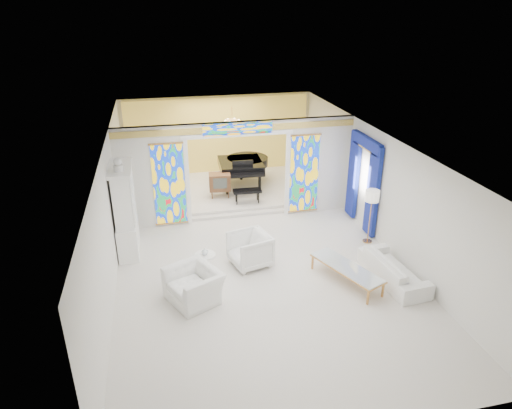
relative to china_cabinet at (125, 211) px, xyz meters
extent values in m
plane|color=beige|center=(3.22, -0.60, -1.17)|extent=(12.00, 12.00, 0.00)
cube|color=white|center=(3.22, -0.60, 1.83)|extent=(7.00, 12.00, 0.02)
cube|color=silver|center=(3.22, 5.40, 0.33)|extent=(7.00, 0.02, 3.00)
cube|color=silver|center=(3.22, -6.60, 0.33)|extent=(7.00, 0.02, 3.00)
cube|color=silver|center=(-0.28, -0.60, 0.33)|extent=(0.02, 12.00, 3.00)
cube|color=silver|center=(6.72, -0.60, 0.33)|extent=(0.02, 12.00, 3.00)
cube|color=silver|center=(0.72, 1.40, 0.33)|extent=(2.00, 0.18, 3.00)
cube|color=silver|center=(5.72, 1.40, 0.33)|extent=(2.00, 0.18, 3.00)
cube|color=silver|center=(3.22, 1.40, 1.63)|extent=(3.00, 0.18, 0.40)
cube|color=white|center=(1.72, 1.30, 0.13)|extent=(0.12, 0.06, 2.60)
cube|color=white|center=(4.72, 1.30, 0.13)|extent=(0.12, 0.06, 2.60)
cube|color=white|center=(3.22, 1.30, 1.48)|extent=(3.24, 0.06, 0.12)
cube|color=#EDCE59|center=(3.22, 1.30, 1.65)|extent=(7.00, 0.05, 0.18)
cube|color=gold|center=(1.19, 1.29, 0.13)|extent=(0.90, 0.04, 2.40)
cube|color=gold|center=(5.25, 1.29, 0.13)|extent=(0.90, 0.04, 2.40)
cube|color=gold|center=(3.22, 1.29, 1.65)|extent=(2.00, 0.04, 0.34)
cube|color=beige|center=(3.22, 3.50, -1.08)|extent=(6.80, 3.80, 0.18)
cube|color=#F8D856|center=(3.22, 5.28, 0.33)|extent=(6.70, 0.10, 2.90)
cylinder|color=#C38844|center=(3.42, 3.40, 1.38)|extent=(0.48, 0.48, 0.30)
cube|color=navy|center=(6.62, -0.55, 0.18)|extent=(0.12, 0.55, 2.60)
cube|color=navy|center=(6.62, 0.75, 0.18)|extent=(0.12, 0.55, 2.60)
cube|color=navy|center=(6.62, 0.10, 1.38)|extent=(0.14, 1.70, 0.30)
cube|color=#E2B24F|center=(6.62, 0.10, 1.21)|extent=(0.12, 1.50, 0.06)
cube|color=white|center=(0.00, 0.00, -0.72)|extent=(0.50, 1.40, 0.90)
cube|color=white|center=(0.00, 0.00, 0.43)|extent=(0.44, 1.30, 1.40)
cube|color=white|center=(0.23, 0.00, 0.43)|extent=(0.01, 1.20, 1.30)
cube|color=white|center=(0.00, 0.00, 1.17)|extent=(0.56, 1.46, 0.08)
cylinder|color=white|center=(0.00, -0.35, 1.29)|extent=(0.22, 0.22, 0.16)
sphere|color=white|center=(0.00, -0.35, 1.45)|extent=(0.20, 0.20, 0.20)
imported|color=white|center=(1.46, -2.56, -0.80)|extent=(1.40, 1.47, 0.75)
imported|color=white|center=(2.98, -1.38, -0.74)|extent=(1.14, 1.12, 0.86)
imported|color=white|center=(6.17, -2.82, -0.87)|extent=(0.97, 2.11, 0.60)
cylinder|color=white|center=(1.83, -1.70, -0.57)|extent=(0.53, 0.53, 0.04)
cylinder|color=white|center=(1.83, -1.70, -0.87)|extent=(0.09, 0.09, 0.58)
cylinder|color=white|center=(1.83, -1.70, -1.15)|extent=(0.35, 0.35, 0.03)
imported|color=white|center=(1.83, -1.70, -0.47)|extent=(0.17, 0.17, 0.17)
cube|color=white|center=(5.03, -2.67, -0.76)|extent=(1.25, 1.96, 0.04)
cube|color=#C38844|center=(5.03, -2.67, -0.78)|extent=(1.29, 2.00, 0.03)
cube|color=#C38844|center=(5.15, -3.59, -0.97)|extent=(0.05, 0.05, 0.39)
cube|color=#C38844|center=(5.60, -3.40, -0.97)|extent=(0.05, 0.05, 0.39)
cube|color=#C38844|center=(4.45, -1.93, -0.97)|extent=(0.05, 0.05, 0.39)
cube|color=#C38844|center=(4.90, -1.74, -0.97)|extent=(0.05, 0.05, 0.39)
cylinder|color=#C38844|center=(6.42, -0.92, -1.16)|extent=(0.33, 0.33, 0.03)
cylinder|color=#C38844|center=(6.42, -0.92, -0.47)|extent=(0.04, 0.04, 1.40)
cylinder|color=white|center=(6.42, -0.92, 0.21)|extent=(0.48, 0.48, 0.30)
cube|color=black|center=(3.70, 3.56, -0.23)|extent=(1.53, 1.63, 0.28)
cylinder|color=black|center=(4.02, 3.90, -0.23)|extent=(1.52, 1.52, 0.28)
cube|color=black|center=(3.66, 2.66, -0.27)|extent=(1.37, 0.37, 0.10)
cube|color=white|center=(3.65, 2.58, -0.25)|extent=(1.26, 0.16, 0.03)
cube|color=black|center=(3.68, 3.01, -0.01)|extent=(0.70, 0.07, 0.25)
cube|color=black|center=(3.63, 2.06, -0.59)|extent=(0.92, 0.40, 0.08)
cylinder|color=black|center=(3.12, 2.89, -0.68)|extent=(0.11, 0.11, 0.62)
cylinder|color=black|center=(4.22, 2.84, -0.68)|extent=(0.11, 0.11, 0.62)
cylinder|color=black|center=(3.83, 4.16, -0.68)|extent=(0.11, 0.11, 0.62)
cube|color=brown|center=(2.85, 2.74, -0.47)|extent=(0.73, 0.53, 0.56)
cube|color=#3B403D|center=(2.83, 2.50, -0.43)|extent=(0.45, 0.06, 0.36)
cone|color=brown|center=(2.57, 2.59, -0.87)|extent=(0.04, 0.04, 0.24)
cone|color=brown|center=(3.10, 2.54, -0.87)|extent=(0.04, 0.04, 0.24)
cone|color=brown|center=(2.60, 2.93, -0.87)|extent=(0.04, 0.04, 0.24)
cone|color=brown|center=(3.13, 2.88, -0.87)|extent=(0.04, 0.04, 0.24)
camera|label=1|loc=(0.95, -11.12, 4.93)|focal=32.00mm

